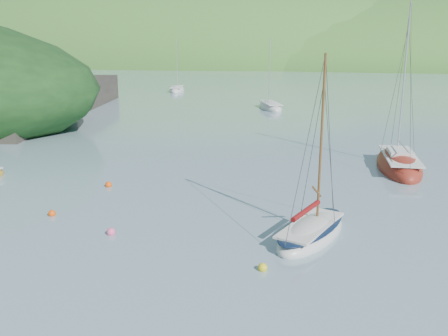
% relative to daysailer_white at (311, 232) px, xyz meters
% --- Properties ---
extents(ground, '(700.00, 700.00, 0.00)m').
position_rel_daysailer_white_xyz_m(ground, '(-5.76, -3.54, -0.21)').
color(ground, gray).
rests_on(ground, ground).
extents(shoreline_hills, '(690.00, 135.00, 56.00)m').
position_rel_daysailer_white_xyz_m(shoreline_hills, '(-15.42, 168.89, -0.21)').
color(shoreline_hills, '#326E29').
rests_on(shoreline_hills, ground).
extents(daysailer_white, '(4.03, 6.40, 9.23)m').
position_rel_daysailer_white_xyz_m(daysailer_white, '(0.00, 0.00, 0.00)').
color(daysailer_white, silver).
rests_on(daysailer_white, ground).
extents(sloop_red, '(3.48, 8.69, 12.61)m').
position_rel_daysailer_white_xyz_m(sloop_red, '(5.31, 14.28, 0.02)').
color(sloop_red, maroon).
rests_on(sloop_red, ground).
extents(distant_sloop_a, '(4.97, 7.34, 9.91)m').
position_rel_daysailer_white_xyz_m(distant_sloop_a, '(-8.19, 42.23, -0.04)').
color(distant_sloop_a, silver).
rests_on(distant_sloop_a, ground).
extents(distant_sloop_c, '(3.60, 6.93, 9.41)m').
position_rel_daysailer_white_xyz_m(distant_sloop_c, '(-26.91, 59.39, -0.05)').
color(distant_sloop_c, silver).
rests_on(distant_sloop_c, ground).
extents(mooring_buoys, '(22.86, 9.86, 0.50)m').
position_rel_daysailer_white_xyz_m(mooring_buoys, '(-3.95, 1.64, -0.09)').
color(mooring_buoys, yellow).
rests_on(mooring_buoys, ground).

